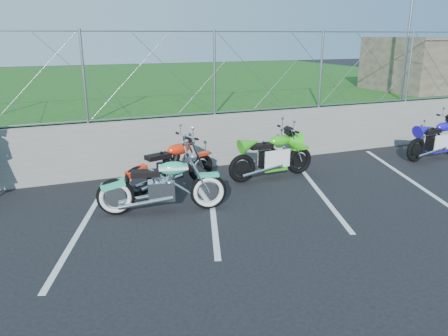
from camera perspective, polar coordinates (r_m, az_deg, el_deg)
name	(u,v)px	position (r m, az deg, el deg)	size (l,w,h in m)	color
ground	(232,224)	(7.71, 1.02, -7.30)	(90.00, 90.00, 0.00)	black
retaining_wall	(176,144)	(10.64, -6.25, 3.20)	(30.00, 0.22, 1.30)	slate
grass_field	(115,94)	(20.32, -14.01, 9.37)	(30.00, 20.00, 1.30)	#194C14
stone_building	(443,63)	(17.87, 26.74, 12.12)	(5.00, 3.00, 1.80)	brown
chain_link_fence	(174,74)	(10.38, -6.55, 12.08)	(28.00, 0.03, 2.00)	gray
sign_pole	(407,48)	(14.36, 22.76, 14.25)	(0.08, 0.08, 3.00)	gray
parking_lines	(267,196)	(9.02, 5.63, -3.65)	(18.29, 4.31, 0.01)	silver
cruiser_turquoise	(164,187)	(8.12, -7.84, -2.52)	(2.37, 0.76, 1.19)	black
naked_orange	(172,167)	(9.35, -6.82, 0.11)	(2.15, 0.89, 1.11)	black
sportbike_green	(273,157)	(10.05, 6.40, 1.40)	(2.18, 0.78, 1.13)	black
sportbike_blue	(437,141)	(12.91, 26.10, 3.20)	(2.13, 0.76, 1.10)	black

